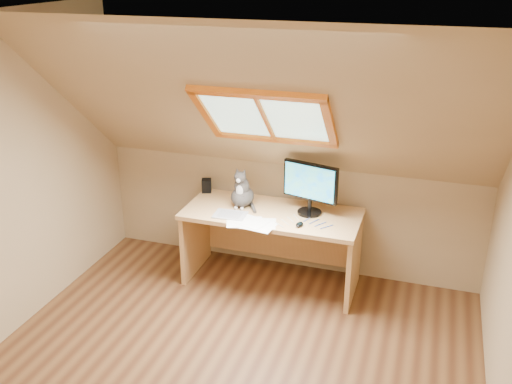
% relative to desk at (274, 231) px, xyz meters
% --- Properties ---
extents(ground, '(3.50, 3.50, 0.00)m').
position_rel_desk_xyz_m(ground, '(0.04, -1.45, -0.48)').
color(ground, brown).
rests_on(ground, ground).
extents(room_shell, '(3.52, 3.52, 2.41)m').
position_rel_desk_xyz_m(room_shell, '(0.04, -1.54, 0.95)').
color(room_shell, tan).
rests_on(room_shell, ground).
extents(desk, '(1.52, 0.66, 0.69)m').
position_rel_desk_xyz_m(desk, '(0.00, 0.00, 0.00)').
color(desk, tan).
rests_on(desk, ground).
extents(monitor, '(0.48, 0.21, 0.45)m').
position_rel_desk_xyz_m(monitor, '(0.31, 0.00, 0.48)').
color(monitor, black).
rests_on(monitor, desk).
extents(cat, '(0.20, 0.24, 0.37)m').
position_rel_desk_xyz_m(cat, '(-0.29, -0.02, 0.35)').
color(cat, '#4A4542').
rests_on(cat, desk).
extents(desk_speaker, '(0.11, 0.11, 0.12)m').
position_rel_desk_xyz_m(desk_speaker, '(-0.71, 0.18, 0.28)').
color(desk_speaker, black).
rests_on(desk_speaker, desk).
extents(graphics_tablet, '(0.28, 0.21, 0.01)m').
position_rel_desk_xyz_m(graphics_tablet, '(-0.32, -0.25, 0.22)').
color(graphics_tablet, '#B2B2B7').
rests_on(graphics_tablet, desk).
extents(mouse, '(0.07, 0.10, 0.03)m').
position_rel_desk_xyz_m(mouse, '(0.29, -0.26, 0.23)').
color(mouse, black).
rests_on(mouse, desk).
extents(papers, '(0.35, 0.30, 0.01)m').
position_rel_desk_xyz_m(papers, '(-0.11, -0.33, 0.22)').
color(papers, white).
rests_on(papers, desk).
extents(cables, '(0.51, 0.26, 0.01)m').
position_rel_desk_xyz_m(cables, '(0.33, -0.18, 0.22)').
color(cables, silver).
rests_on(cables, desk).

